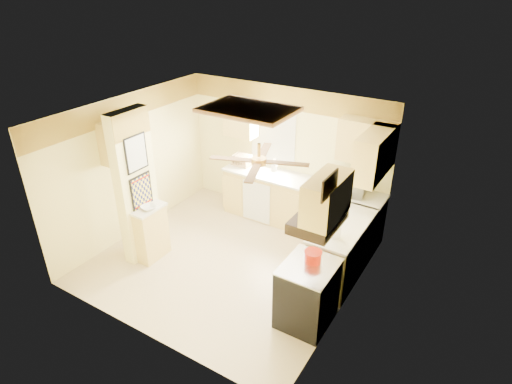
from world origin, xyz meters
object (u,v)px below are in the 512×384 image
Objects in this scene: kettle at (335,230)px; bowl at (149,208)px; stove at (307,293)px; dutch_oven at (313,256)px; microwave at (348,184)px.

bowl is at bearing -164.25° from kettle.
dutch_oven is at bearing 91.72° from stove.
stove is 3.90× the size of dutch_oven.
microwave is at bearing 41.12° from bowl.
kettle is (0.04, 0.66, 0.06)m from dutch_oven.
kettle is (0.34, -1.36, -0.05)m from microwave.
bowl is at bearing -179.43° from stove.
dutch_oven is 0.66m from kettle.
microwave reaches higher than bowl.
stove is at bearing -92.40° from kettle.
stove is 0.97m from kettle.
microwave is 2.04m from dutch_oven.
microwave is at bearing 98.50° from dutch_oven.
microwave is 3.27m from bowl.
dutch_oven is (0.30, -2.02, -0.11)m from microwave.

